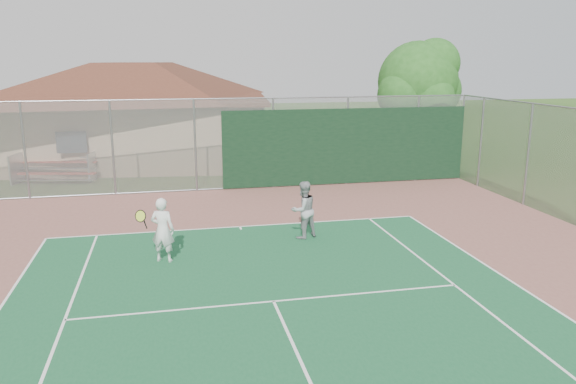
% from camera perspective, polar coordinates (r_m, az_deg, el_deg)
% --- Properties ---
extents(back_fence, '(20.08, 0.11, 3.53)m').
position_cam_1_polar(back_fence, '(21.88, -1.21, 4.75)').
color(back_fence, gray).
rests_on(back_fence, ground).
extents(side_fence_right, '(0.08, 9.00, 3.50)m').
position_cam_1_polar(side_fence_right, '(20.85, 23.19, 3.47)').
color(side_fence_right, gray).
rests_on(side_fence_right, ground).
extents(clubhouse, '(14.04, 10.16, 5.69)m').
position_cam_1_polar(clubhouse, '(28.51, -15.15, 8.76)').
color(clubhouse, tan).
rests_on(clubhouse, ground).
extents(bleachers, '(3.43, 2.35, 1.17)m').
position_cam_1_polar(bleachers, '(25.36, -22.30, 2.54)').
color(bleachers, '#B23A29').
rests_on(bleachers, ground).
extents(tree, '(4.20, 3.98, 5.86)m').
position_cam_1_polar(tree, '(26.20, 13.22, 10.62)').
color(tree, '#3A2515').
rests_on(tree, ground).
extents(player_white_front, '(1.03, 0.76, 1.63)m').
position_cam_1_polar(player_white_front, '(14.21, -12.66, -3.81)').
color(player_white_front, white).
rests_on(player_white_front, ground).
extents(player_grey_back, '(0.96, 0.87, 1.62)m').
position_cam_1_polar(player_grey_back, '(15.70, 1.58, -1.89)').
color(player_grey_back, '#989A9C').
rests_on(player_grey_back, ground).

